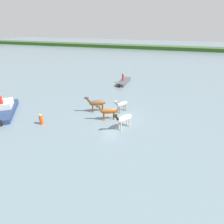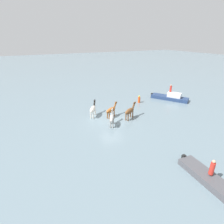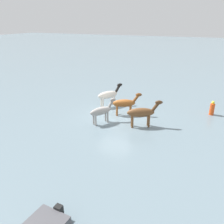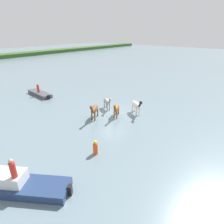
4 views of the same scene
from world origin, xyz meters
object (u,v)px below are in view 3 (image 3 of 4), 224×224
buoy_channel_marker (212,109)px  horse_dark_mare (142,113)px  horse_dun_straggler (109,95)px  horse_rear_stallion (125,103)px  horse_pinto_flank (101,111)px

buoy_channel_marker → horse_dark_mare: bearing=44.9°
horse_dun_straggler → horse_rear_stallion: bearing=-88.3°
horse_rear_stallion → horse_pinto_flank: horse_rear_stallion is taller
horse_pinto_flank → horse_dark_mare: bearing=-47.6°
horse_dark_mare → horse_dun_straggler: bearing=116.2°
horse_pinto_flank → horse_dun_straggler: horse_dun_straggler is taller
horse_rear_stallion → horse_pinto_flank: size_ratio=1.04×
horse_pinto_flank → horse_dark_mare: 2.87m
horse_pinto_flank → horse_rear_stallion: bearing=5.0°
horse_rear_stallion → horse_dun_straggler: horse_dun_straggler is taller
buoy_channel_marker → horse_pinto_flank: bearing=35.0°
horse_pinto_flank → buoy_channel_marker: horse_pinto_flank is taller
horse_rear_stallion → horse_dark_mare: (-1.84, 1.46, 0.07)m
horse_dun_straggler → buoy_channel_marker: (-8.19, -1.65, -0.52)m
horse_dark_mare → buoy_channel_marker: bearing=16.4°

